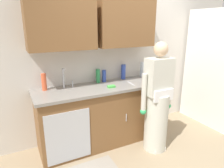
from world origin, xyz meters
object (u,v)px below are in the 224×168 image
Objects in this scene: sink at (69,92)px; bottle_water_tall at (142,69)px; bottle_dish_liquid at (44,82)px; sponge at (111,86)px; knife_on_counter at (131,83)px; bottle_soap at (98,76)px; bottle_water_short at (123,72)px; bottle_cleaner_spray at (104,76)px; cup_by_sink at (149,76)px; person_at_sink at (157,106)px.

bottle_water_tall is (1.38, 0.21, 0.15)m from sink.
bottle_dish_liquid is at bearing 149.00° from sink.
knife_on_counter is at bearing 6.55° from sponge.
bottle_dish_liquid reaches higher than bottle_soap.
sink reaches higher than bottle_soap.
bottle_soap is (-0.48, -0.02, -0.01)m from bottle_water_short.
bottle_dish_liquid reaches higher than bottle_cleaner_spray.
bottle_cleaner_spray is 1.74× the size of sponge.
sponge is at bearing -169.87° from cup_by_sink.
knife_on_counter is (1.27, -0.27, -0.12)m from bottle_dish_liquid.
person_at_sink is 6.17× the size of bottle_water_tall.
sink is at bearing -88.91° from knife_on_counter.
bottle_water_short reaches higher than cup_by_sink.
sink is 0.31× the size of person_at_sink.
bottle_dish_liquid is 1.01× the size of knife_on_counter.
sponge is at bearing 142.13° from person_at_sink.
cup_by_sink is at bearing -13.92° from bottle_cleaner_spray.
bottle_water_tall is 1.09× the size of knife_on_counter.
cup_by_sink is (0.27, 0.56, 0.29)m from person_at_sink.
bottle_soap is 0.86m from bottle_water_tall.
bottle_dish_liquid is 0.94m from bottle_cleaner_spray.
bottle_dish_liquid is at bearing -178.53° from bottle_water_short.
bottle_water_tall is at bearing 1.00° from bottle_cleaner_spray.
sink is 2.06× the size of bottle_dish_liquid.
bottle_cleaner_spray is 0.87× the size of bottle_soap.
bottle_cleaner_spray is 0.80× the size of knife_on_counter.
bottle_water_tall is at bearing 95.21° from cup_by_sink.
knife_on_counter is (-0.16, 0.46, 0.25)m from person_at_sink.
bottle_water_short is 0.45m from cup_by_sink.
bottle_dish_liquid is 1.27× the size of bottle_cleaner_spray.
person_at_sink is 0.68m from cup_by_sink.
sink is 2.62× the size of bottle_cleaner_spray.
bottle_cleaner_spray reaches higher than cup_by_sink.
bottle_water_short is at bearing 2.62° from bottle_soap.
bottle_cleaner_spray is 0.34m from sponge.
sponge is (0.90, -0.32, -0.11)m from bottle_dish_liquid.
bottle_water_tall reaches higher than bottle_dish_liquid.
bottle_water_short is 0.55m from sponge.
person_at_sink is at bearing -25.90° from sink.
bottle_dish_liquid is 2.21× the size of sponge.
cup_by_sink reaches higher than knife_on_counter.
knife_on_counter is (0.44, -0.28, -0.11)m from bottle_soap.
bottle_soap is at bearing 129.25° from person_at_sink.
bottle_water_short is at bearing 99.54° from person_at_sink.
knife_on_counter is at bearing -40.91° from bottle_cleaner_spray.
cup_by_sink is (0.02, -0.20, -0.09)m from bottle_water_tall.
bottle_water_short is (1.00, 0.22, 0.14)m from sink.
bottle_water_short is 0.38m from bottle_water_tall.
bottle_dish_liquid is 1.68m from bottle_water_tall.
sponge is (-0.80, -0.14, -0.03)m from cup_by_sink.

